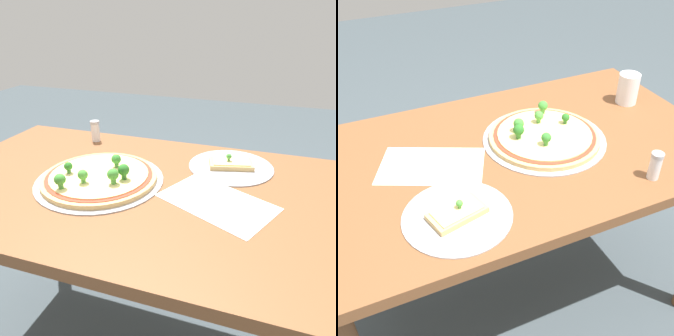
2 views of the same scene
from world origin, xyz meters
The scene contains 5 objects.
dining_table centered at (0.00, 0.00, 0.63)m, with size 1.31×0.77×0.73m.
pizza_tray_whole centered at (0.11, 0.01, 0.74)m, with size 0.40×0.40×0.07m.
pizza_tray_slice centered at (-0.27, -0.21, 0.73)m, with size 0.28×0.28×0.05m.
condiment_shaker centered at (0.29, -0.29, 0.77)m, with size 0.04×0.04×0.08m.
paper_menu centered at (-0.26, 0.02, 0.73)m, with size 0.31×0.19×0.00m, color silver.
Camera 1 is at (-0.38, 0.81, 1.21)m, focal length 35.00 mm.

